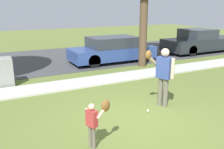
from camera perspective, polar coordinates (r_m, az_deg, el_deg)
The scene contains 9 objects.
ground_plane at distance 9.73m, azimuth -5.01°, elevation -1.94°, with size 48.00×48.00×0.00m, color olive.
sidewalk_strip at distance 9.81m, azimuth -5.24°, elevation -1.61°, with size 36.00×1.20×0.06m, color beige.
road_surface at distance 14.44m, azimuth -12.71°, elevation 3.55°, with size 36.00×6.80×0.02m, color #424244.
person_adult at distance 7.30m, azimuth 11.61°, elevation 0.64°, with size 0.85×0.58×1.75m.
person_child at distance 5.21m, azimuth -3.77°, elevation -9.85°, with size 0.54×0.33×1.04m.
baseball at distance 7.17m, azimuth 8.26°, elevation -8.25°, with size 0.07×0.07×0.07m, color white.
utility_cabinet at distance 10.08m, azimuth -23.70°, elevation 0.52°, with size 0.66×0.70×1.05m, color gray.
parked_wagon_blue at distance 13.20m, azimuth 0.06°, elevation 5.71°, with size 4.50×1.80×1.33m.
parked_pickup_dark at distance 17.10m, azimuth 19.62°, elevation 7.11°, with size 5.20×1.95×1.48m.
Camera 1 is at (-3.45, -5.12, 2.91)m, focal length 39.83 mm.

